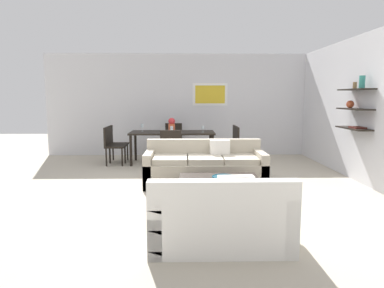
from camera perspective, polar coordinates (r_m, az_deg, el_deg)
name	(u,v)px	position (r m, az deg, el deg)	size (l,w,h in m)	color
ground_plane	(197,189)	(5.94, 0.86, -7.44)	(18.00, 18.00, 0.00)	#BCB29E
back_wall_unit	(204,105)	(9.28, 1.98, 6.50)	(8.40, 0.09, 2.70)	silver
right_wall_shelf_unit	(359,109)	(7.11, 26.00, 5.31)	(0.34, 8.20, 2.70)	silver
sofa_beige	(205,168)	(6.21, 2.15, -4.02)	(2.13, 0.90, 0.78)	#B2A893
loveseat_white	(220,217)	(3.74, 4.64, -12.05)	(1.46, 0.90, 0.78)	white
coffee_table	(220,193)	(5.02, 4.68, -8.08)	(1.18, 0.96, 0.38)	black
decorative_bowl	(224,178)	(4.95, 5.31, -5.65)	(0.34, 0.34, 0.06)	navy
candle_jar	(238,179)	(4.88, 7.58, -5.87)	(0.09, 0.09, 0.07)	silver
dining_table	(172,135)	(8.13, -3.29, 1.56)	(1.98, 0.86, 0.75)	black
dining_chair_right_near	(232,143)	(8.03, 6.68, 0.18)	(0.44, 0.44, 0.88)	black
dining_chair_left_near	(112,143)	(8.14, -13.21, 0.12)	(0.44, 0.44, 0.88)	black
dining_chair_foot	(171,147)	(7.33, -3.52, -0.51)	(0.44, 0.44, 0.88)	black
dining_chair_head	(174,138)	(8.98, -3.09, 1.02)	(0.44, 0.44, 0.88)	black
dining_chair_right_far	(230,141)	(8.41, 6.33, 0.53)	(0.44, 0.44, 0.88)	black
dining_chair_left_far	(115,141)	(8.51, -12.68, 0.47)	(0.44, 0.44, 0.88)	black
wine_glass_foot	(172,129)	(7.75, -3.40, 2.58)	(0.07, 0.07, 0.16)	silver
wine_glass_left_far	(142,126)	(8.28, -8.28, 3.00)	(0.07, 0.07, 0.18)	silver
wine_glass_head	(173,125)	(8.48, -3.21, 3.11)	(0.07, 0.07, 0.17)	silver
wine_glass_right_near	(203,128)	(8.02, 1.84, 2.69)	(0.07, 0.07, 0.14)	silver
centerpiece_vase	(172,125)	(8.16, -3.40, 3.23)	(0.16, 0.16, 0.33)	#D85933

